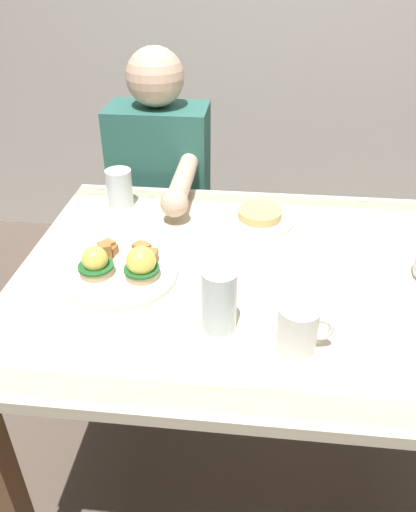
{
  "coord_description": "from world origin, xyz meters",
  "views": [
    {
      "loc": [
        -0.03,
        -1.0,
        1.43
      ],
      "look_at": [
        -0.14,
        0.0,
        0.78
      ],
      "focal_mm": 35.03,
      "sensor_mm": 36.0,
      "label": 1
    }
  ],
  "objects_px": {
    "eggs_benedict_plate": "(122,268)",
    "coffee_mug": "(299,327)",
    "water_glass_near": "(120,190)",
    "fork": "(257,273)",
    "water_glass_extra": "(219,303)",
    "side_plate": "(260,217)",
    "dining_table": "(261,307)",
    "diner_person": "(161,192)"
  },
  "relations": [
    {
      "from": "eggs_benedict_plate",
      "to": "diner_person",
      "type": "distance_m",
      "value": 0.66
    },
    {
      "from": "eggs_benedict_plate",
      "to": "fork",
      "type": "distance_m",
      "value": 0.33
    },
    {
      "from": "water_glass_extra",
      "to": "diner_person",
      "type": "bearing_deg",
      "value": 109.17
    },
    {
      "from": "eggs_benedict_plate",
      "to": "coffee_mug",
      "type": "relative_size",
      "value": 2.43
    },
    {
      "from": "dining_table",
      "to": "water_glass_extra",
      "type": "distance_m",
      "value": 0.28
    },
    {
      "from": "eggs_benedict_plate",
      "to": "water_glass_near",
      "type": "relative_size",
      "value": 2.44
    },
    {
      "from": "dining_table",
      "to": "fork",
      "type": "distance_m",
      "value": 0.11
    },
    {
      "from": "coffee_mug",
      "to": "water_glass_near",
      "type": "distance_m",
      "value": 0.76
    },
    {
      "from": "water_glass_near",
      "to": "side_plate",
      "type": "bearing_deg",
      "value": -8.3
    },
    {
      "from": "dining_table",
      "to": "side_plate",
      "type": "relative_size",
      "value": 6.0
    },
    {
      "from": "coffee_mug",
      "to": "water_glass_near",
      "type": "bearing_deg",
      "value": 131.49
    },
    {
      "from": "coffee_mug",
      "to": "fork",
      "type": "relative_size",
      "value": 0.73
    },
    {
      "from": "eggs_benedict_plate",
      "to": "side_plate",
      "type": "xyz_separation_m",
      "value": [
        0.32,
        0.31,
        -0.01
      ]
    },
    {
      "from": "coffee_mug",
      "to": "diner_person",
      "type": "relative_size",
      "value": 0.1
    },
    {
      "from": "eggs_benedict_plate",
      "to": "side_plate",
      "type": "height_order",
      "value": "eggs_benedict_plate"
    },
    {
      "from": "dining_table",
      "to": "side_plate",
      "type": "xyz_separation_m",
      "value": [
        -0.02,
        0.26,
        0.12
      ]
    },
    {
      "from": "fork",
      "to": "side_plate",
      "type": "relative_size",
      "value": 0.76
    },
    {
      "from": "eggs_benedict_plate",
      "to": "water_glass_near",
      "type": "height_order",
      "value": "water_glass_near"
    },
    {
      "from": "dining_table",
      "to": "coffee_mug",
      "type": "relative_size",
      "value": 10.79
    },
    {
      "from": "diner_person",
      "to": "water_glass_extra",
      "type": "bearing_deg",
      "value": -70.83
    },
    {
      "from": "water_glass_near",
      "to": "diner_person",
      "type": "bearing_deg",
      "value": 76.99
    },
    {
      "from": "eggs_benedict_plate",
      "to": "fork",
      "type": "bearing_deg",
      "value": 8.63
    },
    {
      "from": "side_plate",
      "to": "diner_person",
      "type": "xyz_separation_m",
      "value": [
        -0.36,
        0.34,
        -0.1
      ]
    },
    {
      "from": "fork",
      "to": "side_plate",
      "type": "bearing_deg",
      "value": 90.14
    },
    {
      "from": "dining_table",
      "to": "coffee_mug",
      "type": "distance_m",
      "value": 0.3
    },
    {
      "from": "fork",
      "to": "eggs_benedict_plate",
      "type": "bearing_deg",
      "value": -171.37
    },
    {
      "from": "fork",
      "to": "diner_person",
      "type": "bearing_deg",
      "value": 120.56
    },
    {
      "from": "side_plate",
      "to": "eggs_benedict_plate",
      "type": "bearing_deg",
      "value": -135.74
    },
    {
      "from": "water_glass_extra",
      "to": "side_plate",
      "type": "bearing_deg",
      "value": 80.87
    },
    {
      "from": "coffee_mug",
      "to": "water_glass_near",
      "type": "relative_size",
      "value": 1.0
    },
    {
      "from": "water_glass_near",
      "to": "water_glass_extra",
      "type": "relative_size",
      "value": 0.79
    },
    {
      "from": "eggs_benedict_plate",
      "to": "fork",
      "type": "height_order",
      "value": "eggs_benedict_plate"
    },
    {
      "from": "dining_table",
      "to": "fork",
      "type": "relative_size",
      "value": 7.92
    },
    {
      "from": "eggs_benedict_plate",
      "to": "side_plate",
      "type": "relative_size",
      "value": 1.35
    },
    {
      "from": "dining_table",
      "to": "side_plate",
      "type": "bearing_deg",
      "value": 93.47
    },
    {
      "from": "water_glass_near",
      "to": "fork",
      "type": "bearing_deg",
      "value": -37.63
    },
    {
      "from": "water_glass_extra",
      "to": "side_plate",
      "type": "height_order",
      "value": "water_glass_extra"
    },
    {
      "from": "diner_person",
      "to": "side_plate",
      "type": "bearing_deg",
      "value": -43.75
    },
    {
      "from": "fork",
      "to": "water_glass_extra",
      "type": "xyz_separation_m",
      "value": [
        -0.08,
        -0.2,
        0.06
      ]
    },
    {
      "from": "water_glass_near",
      "to": "diner_person",
      "type": "relative_size",
      "value": 0.1
    },
    {
      "from": "eggs_benedict_plate",
      "to": "coffee_mug",
      "type": "xyz_separation_m",
      "value": [
        0.4,
        -0.2,
        0.03
      ]
    },
    {
      "from": "water_glass_near",
      "to": "diner_person",
      "type": "height_order",
      "value": "diner_person"
    }
  ]
}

